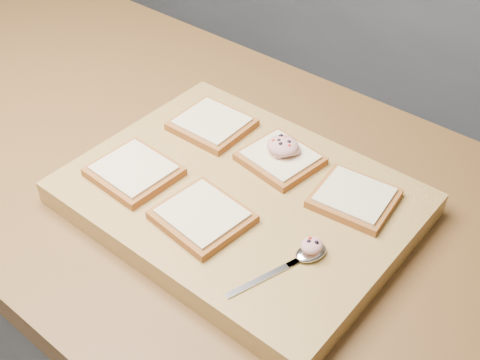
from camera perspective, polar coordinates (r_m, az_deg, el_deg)
The scene contains 10 objects.
island_counter at distance 1.39m, azimuth -0.86°, elevation -14.31°, with size 2.00×0.80×0.90m.
cutting_board at distance 1.00m, azimuth 0.00°, elevation -1.77°, with size 0.54×0.41×0.04m, color tan.
bread_far_left at distance 1.11m, azimuth -2.67°, elevation 5.32°, with size 0.13×0.12×0.02m.
bread_far_center at distance 1.03m, azimuth 3.83°, elevation 2.08°, with size 0.14×0.13×0.02m.
bread_far_right at distance 0.97m, azimuth 10.78°, elevation -1.65°, with size 0.13×0.13×0.02m.
bread_near_left at distance 1.02m, azimuth -10.02°, elevation 0.83°, with size 0.14×0.13×0.02m.
bread_near_center at distance 0.93m, azimuth -3.59°, elevation -3.44°, with size 0.14×0.13×0.02m.
tuna_salad_dollop at distance 1.02m, azimuth 4.08°, elevation 3.27°, with size 0.06×0.05×0.03m.
spoon at distance 0.88m, azimuth 6.10°, elevation -7.18°, with size 0.07×0.17×0.01m.
spoon_salad at distance 0.87m, azimuth 6.82°, elevation -6.17°, with size 0.03×0.03×0.02m.
Camera 1 is at (0.52, -0.59, 1.60)m, focal length 45.00 mm.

